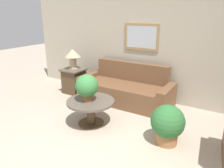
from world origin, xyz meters
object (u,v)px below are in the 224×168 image
object	(u,v)px
coffee_table	(91,107)
potted_plant_on_table	(87,87)
couch_main	(125,90)
side_table	(74,80)
potted_plant_floor	(168,124)
table_lamp	(73,55)

from	to	relation	value
coffee_table	potted_plant_on_table	size ratio (longest dim) A/B	1.79
couch_main	coffee_table	world-z (taller)	couch_main
potted_plant_on_table	side_table	bearing A→B (deg)	138.83
coffee_table	potted_plant_floor	bearing A→B (deg)	5.26
potted_plant_on_table	potted_plant_floor	distance (m)	1.55
potted_plant_on_table	potted_plant_floor	xyz separation A→B (m)	(1.48, 0.17, -0.41)
coffee_table	potted_plant_floor	world-z (taller)	potted_plant_floor
potted_plant_on_table	potted_plant_floor	bearing A→B (deg)	6.36
side_table	potted_plant_floor	xyz separation A→B (m)	(2.86, -1.04, 0.02)
coffee_table	potted_plant_floor	distance (m)	1.44
couch_main	side_table	world-z (taller)	couch_main
side_table	table_lamp	xyz separation A→B (m)	(0.00, 0.00, 0.67)
potted_plant_on_table	potted_plant_floor	world-z (taller)	potted_plant_on_table
table_lamp	potted_plant_floor	distance (m)	3.11
potted_plant_floor	side_table	bearing A→B (deg)	160.03
couch_main	potted_plant_floor	bearing A→B (deg)	-40.17
side_table	potted_plant_floor	distance (m)	3.05
couch_main	table_lamp	bearing A→B (deg)	-174.70
coffee_table	side_table	distance (m)	1.85
couch_main	potted_plant_on_table	size ratio (longest dim) A/B	4.40
couch_main	potted_plant_on_table	xyz separation A→B (m)	(-0.09, -1.34, 0.47)
couch_main	side_table	distance (m)	1.48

